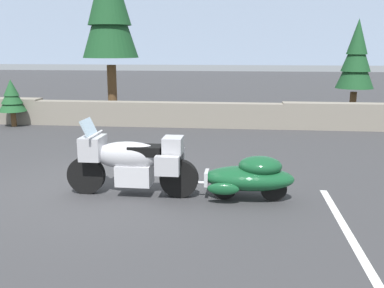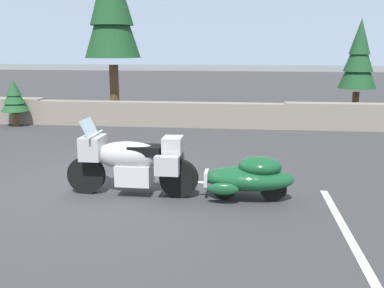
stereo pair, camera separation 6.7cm
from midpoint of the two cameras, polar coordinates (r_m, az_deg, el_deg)
name	(u,v)px [view 1 (the left image)]	position (r m, az deg, el deg)	size (l,w,h in m)	color
ground_plane	(93,188)	(8.23, -13.11, -5.61)	(80.00, 80.00, 0.00)	#38383A
stone_guard_wall	(144,113)	(14.32, -6.39, 4.02)	(24.00, 0.58, 0.85)	gray
distant_ridgeline	(229,23)	(103.98, 4.90, 15.54)	(240.00, 80.00, 16.00)	#8C9EB7
touring_motorcycle	(131,160)	(7.55, -8.22, -2.15)	(2.31, 0.77, 1.33)	black
car_shaped_trailer	(250,176)	(7.35, 7.28, -4.22)	(2.20, 0.79, 0.76)	black
pine_tree_secondary	(356,58)	(16.14, 20.60, 10.53)	(1.28, 1.28, 3.47)	brown
pine_sapling_near	(12,97)	(15.23, -22.65, 5.68)	(0.87, 0.87, 1.52)	brown
parking_stripe_marker	(347,231)	(6.56, 19.35, -10.75)	(0.12, 3.60, 0.01)	silver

